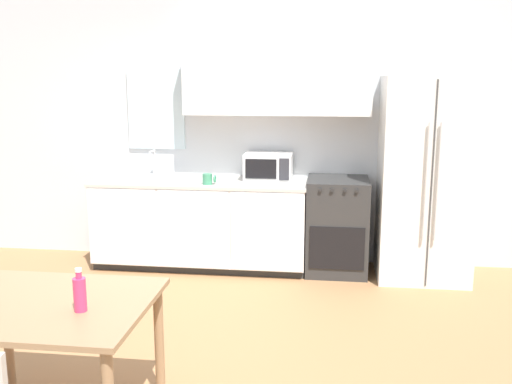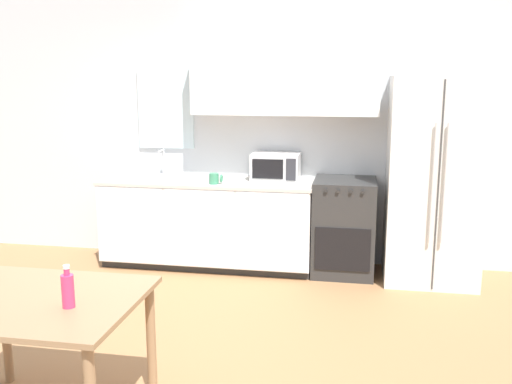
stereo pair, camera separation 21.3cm
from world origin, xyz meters
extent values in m
plane|color=#9E7047|center=(0.00, 0.00, 0.00)|extent=(12.00, 12.00, 0.00)
cube|color=silver|center=(0.00, 2.20, 1.35)|extent=(12.00, 0.06, 2.70)
cube|color=silver|center=(-0.89, 2.16, 1.57)|extent=(0.59, 0.04, 0.81)
cube|color=white|center=(0.37, 2.01, 1.91)|extent=(1.82, 0.32, 0.76)
cube|color=#333333|center=(-0.37, 1.88, 0.04)|extent=(2.10, 0.58, 0.08)
cube|color=white|center=(-0.37, 1.85, 0.47)|extent=(2.10, 0.64, 0.78)
cube|color=white|center=(-1.07, 1.52, 0.47)|extent=(0.68, 0.01, 0.76)
cube|color=white|center=(-0.37, 1.52, 0.47)|extent=(0.68, 0.01, 0.76)
cube|color=white|center=(0.33, 1.52, 0.47)|extent=(0.68, 0.01, 0.76)
cube|color=beige|center=(-0.37, 1.85, 0.87)|extent=(2.13, 0.67, 0.03)
cube|color=#2D2D2D|center=(0.99, 1.87, 0.46)|extent=(0.59, 0.61, 0.93)
cube|color=black|center=(0.99, 1.56, 0.32)|extent=(0.51, 0.01, 0.41)
cylinder|color=#262626|center=(0.82, 1.55, 0.88)|extent=(0.03, 0.02, 0.03)
cylinder|color=#262626|center=(0.93, 1.55, 0.88)|extent=(0.03, 0.02, 0.03)
cylinder|color=#262626|center=(1.05, 1.55, 0.88)|extent=(0.03, 0.02, 0.03)
cylinder|color=#262626|center=(1.15, 1.55, 0.88)|extent=(0.03, 0.02, 0.03)
cube|color=silver|center=(1.79, 1.82, 0.95)|extent=(0.84, 0.70, 1.91)
cube|color=#3F3F3F|center=(1.79, 1.46, 0.95)|extent=(0.01, 0.01, 1.85)
cylinder|color=silver|center=(1.74, 1.44, 0.99)|extent=(0.02, 0.02, 1.05)
cylinder|color=silver|center=(1.84, 1.44, 0.99)|extent=(0.02, 0.02, 1.05)
cube|color=#B7BABC|center=(-0.89, 1.85, 0.89)|extent=(0.59, 0.46, 0.02)
cylinder|color=silver|center=(-0.89, 2.04, 1.03)|extent=(0.02, 0.02, 0.26)
cylinder|color=silver|center=(-0.89, 1.97, 1.15)|extent=(0.02, 0.14, 0.02)
cube|color=silver|center=(0.30, 1.99, 1.02)|extent=(0.47, 0.31, 0.27)
cube|color=black|center=(0.24, 1.83, 1.02)|extent=(0.30, 0.01, 0.19)
cube|color=#2D2D33|center=(0.47, 1.83, 1.02)|extent=(0.09, 0.01, 0.21)
cylinder|color=#3F8C66|center=(-0.26, 1.66, 0.94)|extent=(0.09, 0.09, 0.10)
torus|color=#3F8C66|center=(-0.18, 1.66, 0.94)|extent=(0.02, 0.08, 0.08)
cube|color=#997551|center=(-0.56, -0.97, 0.73)|extent=(1.08, 0.90, 0.03)
cylinder|color=#997551|center=(-1.03, -0.58, 0.36)|extent=(0.06, 0.06, 0.71)
cylinder|color=#997551|center=(-0.08, -0.58, 0.36)|extent=(0.06, 0.06, 0.71)
cylinder|color=#DB386B|center=(-0.33, -1.05, 0.83)|extent=(0.06, 0.06, 0.17)
cylinder|color=#DB386B|center=(-0.33, -1.05, 0.93)|extent=(0.03, 0.03, 0.03)
cylinder|color=white|center=(-0.33, -1.05, 0.96)|extent=(0.03, 0.03, 0.02)
camera|label=1|loc=(0.89, -3.60, 1.90)|focal=40.00mm
camera|label=2|loc=(1.10, -3.57, 1.90)|focal=40.00mm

